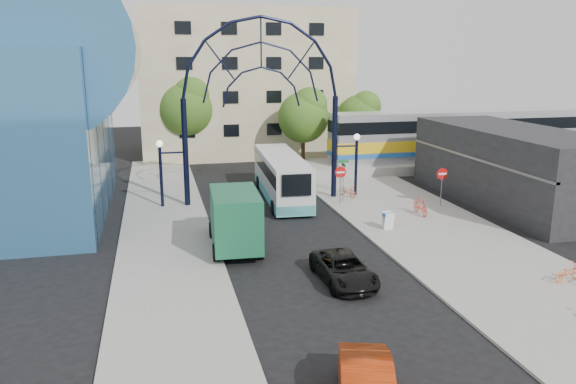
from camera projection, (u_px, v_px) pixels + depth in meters
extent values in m
plane|color=black|center=(323.00, 280.00, 24.59)|extent=(120.00, 120.00, 0.00)
cube|color=gray|center=(444.00, 238.00, 30.16)|extent=(8.00, 56.00, 0.12)
cube|color=gray|center=(168.00, 246.00, 28.79)|extent=(5.00, 50.00, 0.12)
cylinder|color=black|center=(186.00, 154.00, 35.89)|extent=(0.36, 0.36, 7.00)
cylinder|color=black|center=(334.00, 148.00, 38.14)|extent=(0.36, 0.36, 7.00)
cylinder|color=black|center=(161.00, 178.00, 35.88)|extent=(0.20, 0.20, 4.00)
cylinder|color=black|center=(356.00, 169.00, 38.85)|extent=(0.20, 0.20, 4.00)
sphere|color=white|center=(159.00, 144.00, 35.36)|extent=(0.44, 0.44, 0.44)
sphere|color=white|center=(357.00, 137.00, 38.34)|extent=(0.44, 0.44, 0.44)
cylinder|color=slate|center=(340.00, 187.00, 36.74)|extent=(0.06, 0.06, 2.20)
cylinder|color=red|center=(341.00, 172.00, 36.50)|extent=(0.80, 0.04, 0.80)
cube|color=white|center=(341.00, 172.00, 36.48)|extent=(0.55, 0.02, 0.12)
cylinder|color=slate|center=(441.00, 189.00, 36.24)|extent=(0.06, 0.06, 2.20)
cylinder|color=red|center=(442.00, 174.00, 36.01)|extent=(0.76, 0.04, 0.76)
cube|color=white|center=(443.00, 174.00, 35.98)|extent=(0.55, 0.02, 0.12)
cylinder|color=slate|center=(343.00, 181.00, 37.33)|extent=(0.05, 0.05, 2.80)
cube|color=#146626|center=(344.00, 161.00, 37.02)|extent=(0.70, 0.03, 0.18)
cube|color=#146626|center=(344.00, 165.00, 37.08)|extent=(0.03, 0.70, 0.18)
cube|color=white|center=(389.00, 221.00, 31.19)|extent=(0.55, 0.26, 0.99)
cube|color=white|center=(387.00, 220.00, 31.52)|extent=(0.55, 0.26, 0.99)
cube|color=#1E59A5|center=(388.00, 215.00, 31.29)|extent=(0.55, 0.42, 0.14)
cylinder|color=#306692|center=(62.00, 49.00, 33.74)|extent=(9.00, 16.00, 9.00)
cube|color=black|center=(511.00, 166.00, 37.07)|extent=(6.00, 16.00, 5.00)
cube|color=tan|center=(242.00, 83.00, 56.51)|extent=(20.00, 12.00, 14.00)
cube|color=gray|center=(467.00, 163.00, 49.81)|extent=(32.00, 5.00, 0.80)
cube|color=#B7B7BC|center=(469.00, 135.00, 49.23)|extent=(25.00, 3.00, 4.20)
cube|color=gold|center=(468.00, 141.00, 49.37)|extent=(25.10, 3.05, 0.90)
cube|color=black|center=(470.00, 123.00, 49.00)|extent=(25.05, 3.05, 1.00)
cube|color=#1E59A5|center=(468.00, 149.00, 49.53)|extent=(25.10, 3.05, 0.35)
cylinder|color=#382314|center=(303.00, 152.00, 50.24)|extent=(0.36, 0.36, 2.52)
sphere|color=#255616|center=(303.00, 117.00, 49.52)|extent=(4.48, 4.48, 4.48)
sphere|color=#255616|center=(310.00, 105.00, 49.09)|extent=(3.08, 3.08, 3.08)
cylinder|color=#382314|center=(187.00, 147.00, 51.73)|extent=(0.36, 0.36, 2.88)
sphere|color=#255616|center=(186.00, 109.00, 50.91)|extent=(5.12, 5.12, 5.12)
sphere|color=#255616|center=(191.00, 95.00, 50.44)|extent=(3.52, 3.52, 3.52)
cylinder|color=#382314|center=(358.00, 147.00, 53.51)|extent=(0.36, 0.36, 2.34)
sphere|color=#255616|center=(359.00, 117.00, 52.84)|extent=(4.16, 4.16, 4.16)
sphere|color=#255616|center=(366.00, 106.00, 52.42)|extent=(2.86, 2.86, 2.86)
cube|color=silver|center=(281.00, 175.00, 38.48)|extent=(3.01, 10.91, 2.72)
cube|color=#51B3B4|center=(282.00, 191.00, 38.74)|extent=(3.04, 10.91, 0.66)
cube|color=black|center=(281.00, 167.00, 38.34)|extent=(3.05, 10.70, 0.84)
cube|color=black|center=(297.00, 185.00, 33.13)|extent=(1.78, 0.23, 1.31)
cube|color=black|center=(270.00, 163.00, 43.63)|extent=(2.26, 0.30, 1.50)
cylinder|color=black|center=(259.00, 182.00, 41.76)|extent=(0.31, 0.91, 0.90)
cylinder|color=black|center=(290.00, 181.00, 42.16)|extent=(0.31, 0.91, 0.90)
cylinder|color=black|center=(274.00, 207.00, 34.73)|extent=(0.31, 0.91, 0.90)
cylinder|color=black|center=(310.00, 206.00, 35.13)|extent=(0.31, 0.91, 0.90)
cube|color=black|center=(231.00, 217.00, 30.49)|extent=(2.29, 2.38, 2.08)
cube|color=black|center=(229.00, 204.00, 31.47)|extent=(1.89, 0.19, 0.94)
cube|color=#175839|center=(235.00, 218.00, 27.60)|extent=(2.49, 4.46, 2.64)
cylinder|color=black|center=(212.00, 230.00, 30.16)|extent=(0.29, 0.92, 0.91)
cylinder|color=black|center=(252.00, 228.00, 30.54)|extent=(0.29, 0.92, 0.91)
cylinder|color=black|center=(215.00, 253.00, 26.64)|extent=(0.29, 0.92, 0.91)
cylinder|color=black|center=(261.00, 250.00, 27.02)|extent=(0.29, 0.92, 0.91)
imported|color=black|center=(344.00, 269.00, 24.20)|extent=(2.13, 4.42, 1.21)
imported|color=#DC502C|center=(347.00, 191.00, 38.80)|extent=(1.17, 1.65, 0.82)
imported|color=red|center=(421.00, 206.00, 34.26)|extent=(0.52, 1.83, 1.10)
imported|color=orange|center=(568.00, 272.00, 24.08)|extent=(1.59, 0.81, 0.80)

